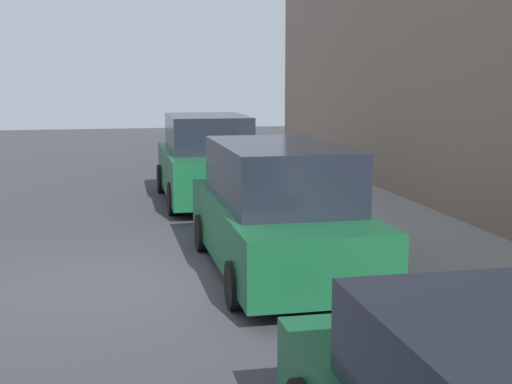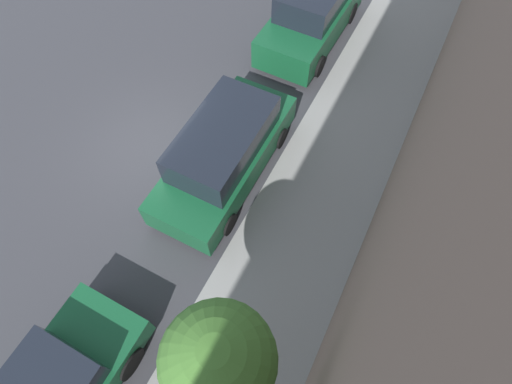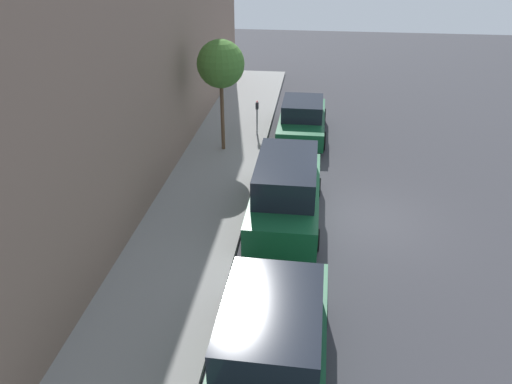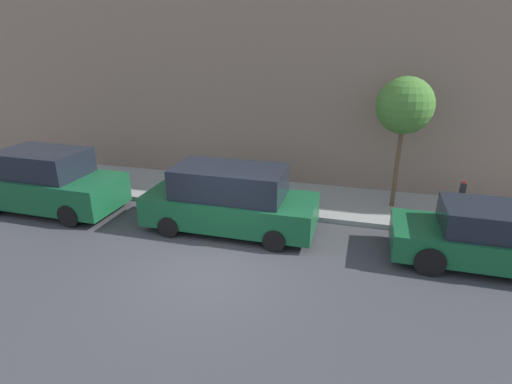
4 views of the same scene
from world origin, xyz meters
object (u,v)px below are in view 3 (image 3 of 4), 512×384
(parked_minivan_second, at_px, (286,191))
(street_tree, at_px, (221,64))
(parked_sedan_nearest, at_px, (302,119))
(parked_suv_third, at_px, (271,350))
(parking_meter_near, at_px, (257,114))

(parked_minivan_second, xyz_separation_m, street_tree, (2.70, -4.60, 2.44))
(parked_sedan_nearest, bearing_deg, parked_suv_third, 89.81)
(parked_sedan_nearest, height_order, parked_minivan_second, parked_minivan_second)
(parked_suv_third, relative_size, parking_meter_near, 3.51)
(parked_suv_third, bearing_deg, parked_minivan_second, -88.53)
(parking_meter_near, bearing_deg, street_tree, 57.86)
(parked_sedan_nearest, bearing_deg, parked_minivan_second, 88.28)
(parked_sedan_nearest, xyz_separation_m, parked_suv_third, (0.04, 12.80, 0.21))
(parked_minivan_second, distance_m, street_tree, 5.87)
(parked_minivan_second, relative_size, parked_suv_third, 1.02)
(parked_sedan_nearest, distance_m, parked_minivan_second, 6.67)
(parking_meter_near, xyz_separation_m, street_tree, (1.08, 1.72, 2.37))
(parked_sedan_nearest, distance_m, street_tree, 4.42)
(parked_sedan_nearest, distance_m, parking_meter_near, 1.86)
(parked_sedan_nearest, height_order, parked_suv_third, parked_suv_third)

